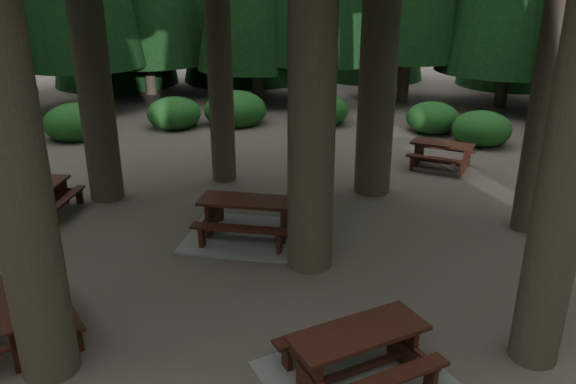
{
  "coord_description": "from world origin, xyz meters",
  "views": [
    {
      "loc": [
        0.7,
        -9.32,
        5.11
      ],
      "look_at": [
        0.36,
        1.15,
        1.1
      ],
      "focal_mm": 35.0,
      "sensor_mm": 36.0,
      "label": 1
    }
  ],
  "objects_px": {
    "picnic_table_a": "(357,364)",
    "picnic_table_d": "(442,151)",
    "picnic_table_b": "(44,195)",
    "picnic_table_f": "(20,313)",
    "picnic_table_c": "(248,224)"
  },
  "relations": [
    {
      "from": "picnic_table_a",
      "to": "picnic_table_d",
      "type": "distance_m",
      "value": 9.75
    },
    {
      "from": "picnic_table_b",
      "to": "picnic_table_d",
      "type": "height_order",
      "value": "picnic_table_d"
    },
    {
      "from": "picnic_table_b",
      "to": "picnic_table_d",
      "type": "xyz_separation_m",
      "value": [
        9.86,
        3.64,
        0.04
      ]
    },
    {
      "from": "picnic_table_a",
      "to": "picnic_table_d",
      "type": "bearing_deg",
      "value": 42.28
    },
    {
      "from": "picnic_table_b",
      "to": "picnic_table_c",
      "type": "distance_m",
      "value": 4.94
    },
    {
      "from": "picnic_table_b",
      "to": "picnic_table_f",
      "type": "height_order",
      "value": "picnic_table_f"
    },
    {
      "from": "picnic_table_b",
      "to": "picnic_table_c",
      "type": "height_order",
      "value": "picnic_table_c"
    },
    {
      "from": "picnic_table_a",
      "to": "picnic_table_b",
      "type": "relative_size",
      "value": 1.86
    },
    {
      "from": "picnic_table_d",
      "to": "picnic_table_a",
      "type": "bearing_deg",
      "value": -83.8
    },
    {
      "from": "picnic_table_b",
      "to": "picnic_table_f",
      "type": "relative_size",
      "value": 0.73
    },
    {
      "from": "picnic_table_a",
      "to": "picnic_table_d",
      "type": "height_order",
      "value": "picnic_table_a"
    },
    {
      "from": "picnic_table_c",
      "to": "picnic_table_a",
      "type": "bearing_deg",
      "value": -58.61
    },
    {
      "from": "picnic_table_d",
      "to": "picnic_table_c",
      "type": "bearing_deg",
      "value": -111.54
    },
    {
      "from": "picnic_table_b",
      "to": "picnic_table_d",
      "type": "distance_m",
      "value": 10.51
    },
    {
      "from": "picnic_table_a",
      "to": "picnic_table_b",
      "type": "xyz_separation_m",
      "value": [
        -6.72,
        5.59,
        0.17
      ]
    }
  ]
}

